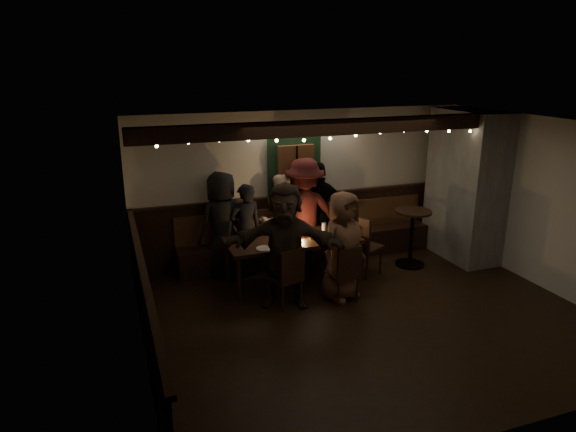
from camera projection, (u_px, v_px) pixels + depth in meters
name	position (u px, v px, depth m)	size (l,w,h in m)	color
room	(388.00, 208.00, 8.43)	(6.02, 5.01, 2.62)	black
dining_table	(292.00, 242.00, 7.99)	(2.08, 0.89, 0.90)	black
chair_near_left	(289.00, 274.00, 7.24)	(0.51, 0.51, 0.90)	black
chair_near_right	(346.00, 271.00, 7.37)	(0.44, 0.44, 0.88)	black
chair_end	(362.00, 242.00, 8.31)	(0.61, 0.61, 1.01)	black
high_top	(412.00, 231.00, 8.70)	(0.62, 0.62, 0.98)	black
person_a	(222.00, 223.00, 8.33)	(0.84, 0.54, 1.71)	black
person_b	(246.00, 229.00, 8.36)	(0.55, 0.36, 1.52)	black
person_c	(279.00, 221.00, 8.66)	(0.78, 0.60, 1.60)	beige
person_d	(304.00, 213.00, 8.62)	(1.20, 0.69, 1.86)	#3B1213
person_e	(319.00, 213.00, 8.82)	(1.04, 0.43, 1.77)	black
person_f	(285.00, 245.00, 7.21)	(1.68, 0.53, 1.81)	#33261C
person_g	(342.00, 246.00, 7.45)	(0.80, 0.52, 1.63)	brown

